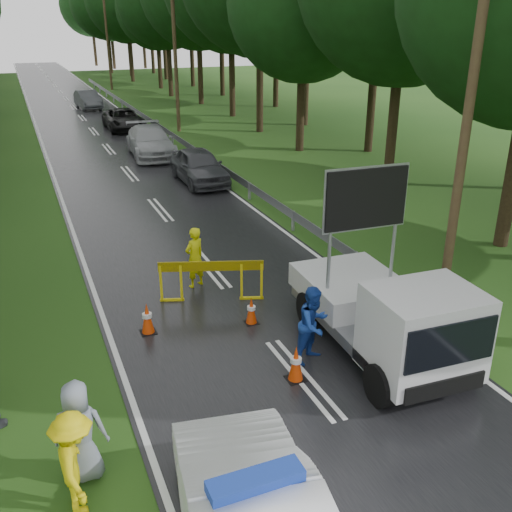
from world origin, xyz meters
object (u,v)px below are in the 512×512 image
civilian (314,324)px  queue_car_second (150,142)px  barrier (211,271)px  officer (195,258)px  queue_car_third (124,119)px  queue_car_first (199,166)px  work_truck (388,314)px  queue_car_fourth (88,100)px

civilian → queue_car_second: (1.32, 20.88, -0.08)m
barrier → officer: officer is taller
barrier → queue_car_third: 26.04m
officer → queue_car_first: 10.77m
work_truck → officer: bearing=121.3°
civilian → work_truck: bearing=-44.8°
queue_car_third → queue_car_fourth: size_ratio=1.12×
work_truck → barrier: 4.75m
civilian → queue_car_third: (1.48, 29.36, -0.18)m
barrier → queue_car_fourth: bearing=107.0°
officer → civilian: bearing=80.2°
queue_car_fourth → civilian: bearing=-95.8°
work_truck → civilian: (-1.46, 0.54, -0.20)m
civilian → queue_car_third: size_ratio=0.35×
officer → civilian: civilian is taller
queue_car_fourth → officer: bearing=-97.8°
work_truck → queue_car_first: (0.62, 15.23, -0.29)m
officer → queue_car_second: 16.63m
queue_car_first → queue_car_third: queue_car_first is taller
queue_car_second → queue_car_fourth: (-0.71, 19.51, -0.05)m
queue_car_fourth → work_truck: bearing=-93.7°
queue_car_fourth → queue_car_second: bearing=-92.8°
queue_car_third → queue_car_fourth: (-0.87, 11.03, 0.04)m
queue_car_second → queue_car_third: size_ratio=1.09×
queue_car_third → queue_car_first: bearing=-87.6°
queue_car_third → work_truck: bearing=-90.0°
barrier → officer: bearing=117.1°
work_truck → queue_car_fourth: work_truck is taller
barrier → queue_car_first: 11.69m
queue_car_second → queue_car_fourth: size_ratio=1.22×
queue_car_second → queue_car_first: bearing=-79.4°
queue_car_second → queue_car_third: queue_car_second is taller
civilian → queue_car_third: civilian is taller
officer → queue_car_first: size_ratio=0.38×
barrier → queue_car_second: (2.43, 17.43, -0.07)m
queue_car_third → queue_car_fourth: 11.06m
barrier → civilian: bearing=-52.5°
officer → queue_car_third: 25.06m
barrier → queue_car_fourth: queue_car_fourth is taller
barrier → queue_car_first: (3.19, 11.24, -0.08)m
queue_car_second → queue_car_fourth: bearing=95.7°
officer → civilian: size_ratio=1.00×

